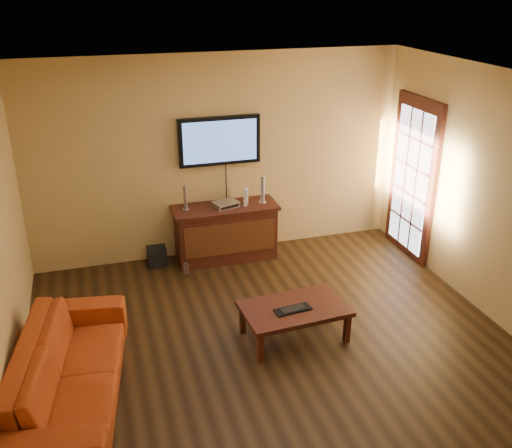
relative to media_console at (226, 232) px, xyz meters
name	(u,v)px	position (x,y,z in m)	size (l,w,h in m)	color
ground_plane	(278,352)	(-0.01, -2.23, -0.38)	(5.00, 5.00, 0.00)	black
room_walls	(261,177)	(-0.01, -1.60, 1.31)	(5.00, 5.00, 5.00)	tan
french_door	(412,180)	(2.45, -0.53, 0.67)	(0.07, 1.02, 2.22)	black
media_console	(226,232)	(0.00, 0.00, 0.00)	(1.39, 0.53, 0.76)	black
television	(220,141)	(0.00, 0.22, 1.20)	(1.08, 0.08, 0.64)	black
coffee_table	(295,311)	(0.24, -2.03, -0.05)	(1.13, 0.73, 0.37)	black
sofa	(68,361)	(-2.03, -2.37, 0.04)	(2.16, 0.63, 0.84)	#A33912
speaker_left	(185,199)	(-0.52, 0.04, 0.53)	(0.09, 0.09, 0.33)	silver
speaker_right	(263,191)	(0.51, -0.01, 0.55)	(0.10, 0.10, 0.37)	silver
av_receiver	(226,204)	(0.00, -0.01, 0.41)	(0.31, 0.22, 0.07)	silver
game_console	(246,197)	(0.29, -0.01, 0.48)	(0.04, 0.15, 0.21)	white
subwoofer	(157,256)	(-0.93, 0.06, -0.26)	(0.24, 0.24, 0.24)	black
bottle	(186,270)	(-0.62, -0.37, -0.29)	(0.07, 0.07, 0.20)	white
keyboard	(293,309)	(0.19, -2.08, 0.00)	(0.40, 0.18, 0.02)	black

